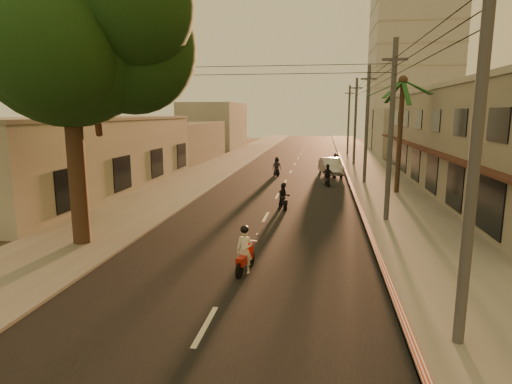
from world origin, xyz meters
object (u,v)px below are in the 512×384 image
Objects in this scene: scooter_mid_a at (284,197)px; scooter_far_a at (277,167)px; scooter_mid_b at (327,176)px; parked_car at (331,166)px; broadleaf_tree at (78,34)px; scooter_far_b at (335,162)px; scooter_red at (245,252)px; palm_tree at (403,87)px.

scooter_far_a reaches higher than scooter_mid_a.
scooter_mid_b is at bearing -60.47° from scooter_far_a.
scooter_far_a is at bearing -172.91° from parked_car.
scooter_far_b is at bearing 67.79° from broadleaf_tree.
parked_car is at bearing 79.03° from scooter_mid_b.
broadleaf_tree reaches higher than scooter_mid_b.
scooter_mid_a is 18.88m from scooter_far_b.
scooter_mid_a is at bearing -95.98° from scooter_far_a.
scooter_far_a is (-1.38, 23.37, 0.02)m from scooter_red.
palm_tree is 4.75× the size of scooter_red.
palm_tree is 5.21× the size of scooter_mid_a.
palm_tree is at bearing -73.78° from parked_car.
palm_tree reaches higher than scooter_far_a.
scooter_far_b is at bearing 77.37° from scooter_mid_b.
broadleaf_tree is 2.56× the size of parked_car.
scooter_mid_b is at bearing 58.94° from broadleaf_tree.
palm_tree reaches higher than scooter_mid_b.
scooter_red is 18.96m from scooter_mid_b.
scooter_far_a is 0.36× the size of parked_car.
broadleaf_tree reaches higher than scooter_mid_a.
palm_tree is 1.73× the size of parked_car.
parked_car is (3.35, 24.83, -0.01)m from scooter_red.
scooter_red reaches higher than parked_car.
scooter_far_a is at bearing 75.26° from broadleaf_tree.
scooter_mid_b is (9.94, 16.51, -7.72)m from broadleaf_tree.
scooter_far_a is (-1.81, 13.24, 0.05)m from scooter_mid_a.
broadleaf_tree reaches higher than scooter_far_a.
scooter_far_a is 1.04× the size of scooter_far_b.
scooter_mid_b is at bearing 150.35° from palm_tree.
parked_car is (10.30, 22.61, -7.73)m from broadleaf_tree.
palm_tree reaches higher than scooter_far_b.
scooter_red is at bearing -17.69° from broadleaf_tree.
scooter_far_b is 3.90m from parked_car.
scooter_red is 0.36× the size of parked_car.
palm_tree reaches higher than scooter_red.
scooter_red is at bearing -100.39° from scooter_far_a.
scooter_red is 1.06× the size of scooter_far_b.
parked_car is at bearing 116.22° from palm_tree.
scooter_far_a is (5.57, 21.16, -7.71)m from broadleaf_tree.
palm_tree is at bearing 74.26° from scooter_red.
broadleaf_tree is 13.31m from scooter_mid_a.
palm_tree is at bearing -37.31° from scooter_mid_b.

